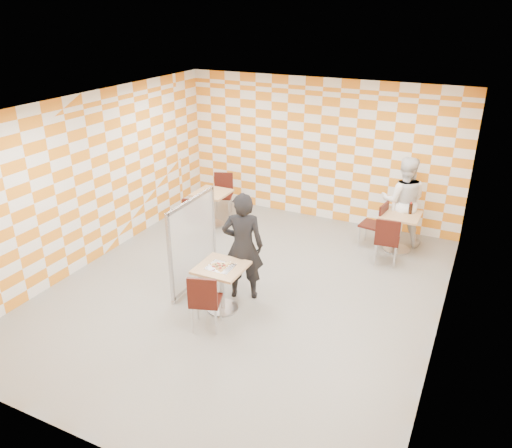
{
  "coord_description": "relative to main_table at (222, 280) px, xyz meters",
  "views": [
    {
      "loc": [
        3.23,
        -6.29,
        4.36
      ],
      "look_at": [
        0.1,
        0.2,
        1.15
      ],
      "focal_mm": 35.0,
      "sensor_mm": 36.0,
      "label": 1
    }
  ],
  "objects": [
    {
      "name": "pizza_on_foil",
      "position": [
        -0.0,
        -0.02,
        0.26
      ],
      "size": [
        0.4,
        0.4,
        0.04
      ],
      "color": "silver",
      "rests_on": "main_table"
    },
    {
      "name": "sport_bottle",
      "position": [
        1.86,
        3.35,
        0.33
      ],
      "size": [
        0.06,
        0.06,
        0.2
      ],
      "color": "white",
      "rests_on": "second_table"
    },
    {
      "name": "second_table",
      "position": [
        2.03,
        3.22,
        0.0
      ],
      "size": [
        0.7,
        0.7,
        0.75
      ],
      "color": "tan",
      "rests_on": "ground"
    },
    {
      "name": "soda_bottle",
      "position": [
        2.18,
        3.31,
        0.34
      ],
      "size": [
        0.07,
        0.07,
        0.23
      ],
      "color": "black",
      "rests_on": "second_table"
    },
    {
      "name": "chair_second_side",
      "position": [
        1.62,
        3.16,
        0.04
      ],
      "size": [
        0.48,
        0.48,
        0.92
      ],
      "color": "#38110B",
      "rests_on": "ground"
    },
    {
      "name": "partition",
      "position": [
        -0.77,
        0.44,
        0.28
      ],
      "size": [
        0.08,
        1.38,
        1.55
      ],
      "color": "white",
      "rests_on": "ground"
    },
    {
      "name": "chair_empty_near",
      "position": [
        -1.67,
        1.9,
        0.04
      ],
      "size": [
        0.54,
        0.54,
        0.92
      ],
      "color": "#38110B",
      "rests_on": "ground"
    },
    {
      "name": "empty_table",
      "position": [
        -1.75,
        2.71,
        0.0
      ],
      "size": [
        0.7,
        0.7,
        0.75
      ],
      "color": "tan",
      "rests_on": "ground"
    },
    {
      "name": "main_table",
      "position": [
        0.0,
        0.0,
        0.0
      ],
      "size": [
        0.7,
        0.7,
        0.75
      ],
      "color": "tan",
      "rests_on": "ground"
    },
    {
      "name": "room_shell",
      "position": [
        0.08,
        1.16,
        0.99
      ],
      "size": [
        7.0,
        7.0,
        7.0
      ],
      "color": "gray",
      "rests_on": "ground"
    },
    {
      "name": "man_dark",
      "position": [
        0.12,
        0.49,
        0.38
      ],
      "size": [
        0.76,
        0.63,
        1.78
      ],
      "primitive_type": "imported",
      "rotation": [
        0.0,
        0.0,
        3.52
      ],
      "color": "black",
      "rests_on": "ground"
    },
    {
      "name": "man_white",
      "position": [
        1.99,
        3.56,
        0.37
      ],
      "size": [
        0.97,
        0.82,
        1.76
      ],
      "primitive_type": "imported",
      "rotation": [
        0.0,
        0.0,
        3.33
      ],
      "color": "white",
      "rests_on": "ground"
    },
    {
      "name": "chair_main_front",
      "position": [
        0.06,
        -0.6,
        0.04
      ],
      "size": [
        0.54,
        0.54,
        0.92
      ],
      "color": "#38110B",
      "rests_on": "ground"
    },
    {
      "name": "chair_second_front",
      "position": [
        1.95,
        2.51,
        0.04
      ],
      "size": [
        0.46,
        0.47,
        0.92
      ],
      "color": "#38110B",
      "rests_on": "ground"
    },
    {
      "name": "chair_empty_far",
      "position": [
        -1.86,
        3.38,
        0.04
      ],
      "size": [
        0.54,
        0.55,
        0.92
      ],
      "color": "#38110B",
      "rests_on": "ground"
    }
  ]
}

